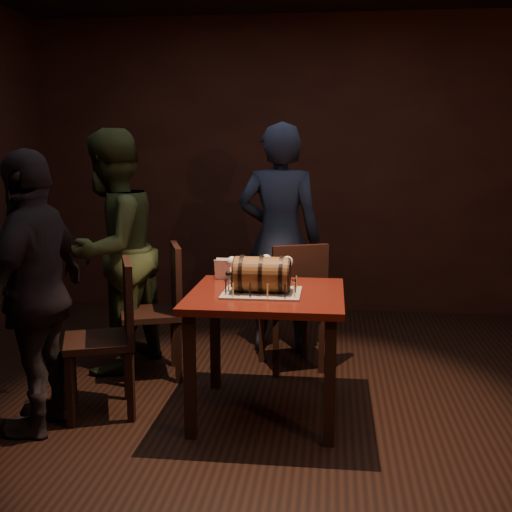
% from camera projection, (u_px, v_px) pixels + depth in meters
% --- Properties ---
extents(room_shell, '(5.04, 5.04, 2.80)m').
position_uv_depth(room_shell, '(265.00, 181.00, 3.68)').
color(room_shell, black).
rests_on(room_shell, ground).
extents(pub_table, '(0.90, 0.90, 0.75)m').
position_uv_depth(pub_table, '(266.00, 310.00, 3.78)').
color(pub_table, '#49110C').
rests_on(pub_table, ground).
extents(cake_board, '(0.45, 0.35, 0.01)m').
position_uv_depth(cake_board, '(262.00, 293.00, 3.72)').
color(cake_board, gray).
rests_on(cake_board, pub_table).
extents(barrel_cake, '(0.38, 0.22, 0.22)m').
position_uv_depth(barrel_cake, '(262.00, 274.00, 3.70)').
color(barrel_cake, brown).
rests_on(barrel_cake, cake_board).
extents(birthday_candles, '(0.40, 0.30, 0.09)m').
position_uv_depth(birthday_candles, '(262.00, 285.00, 3.71)').
color(birthday_candles, '#FFEC98').
rests_on(birthday_candles, cake_board).
extents(wine_glass_left, '(0.07, 0.07, 0.16)m').
position_uv_depth(wine_glass_left, '(232.00, 263.00, 4.04)').
color(wine_glass_left, silver).
rests_on(wine_glass_left, pub_table).
extents(wine_glass_mid, '(0.07, 0.07, 0.16)m').
position_uv_depth(wine_glass_mid, '(266.00, 261.00, 4.11)').
color(wine_glass_mid, silver).
rests_on(wine_glass_mid, pub_table).
extents(wine_glass_right, '(0.07, 0.07, 0.16)m').
position_uv_depth(wine_glass_right, '(287.00, 263.00, 4.05)').
color(wine_glass_right, silver).
rests_on(wine_glass_right, pub_table).
extents(pint_of_ale, '(0.07, 0.07, 0.15)m').
position_uv_depth(pint_of_ale, '(247.00, 272.00, 4.00)').
color(pint_of_ale, silver).
rests_on(pint_of_ale, pub_table).
extents(menu_card, '(0.10, 0.05, 0.13)m').
position_uv_depth(menu_card, '(223.00, 269.00, 4.11)').
color(menu_card, white).
rests_on(menu_card, pub_table).
extents(chair_back, '(0.52, 0.52, 0.93)m').
position_uv_depth(chair_back, '(295.00, 300.00, 4.53)').
color(chair_back, black).
rests_on(chair_back, ground).
extents(chair_left_rear, '(0.51, 0.51, 0.93)m').
position_uv_depth(chair_left_rear, '(162.00, 303.00, 4.44)').
color(chair_left_rear, black).
rests_on(chair_left_rear, ground).
extents(chair_left_front, '(0.52, 0.52, 0.93)m').
position_uv_depth(chair_left_front, '(112.00, 329.00, 3.82)').
color(chair_left_front, black).
rests_on(chair_left_front, ground).
extents(person_back, '(0.66, 0.44, 1.77)m').
position_uv_depth(person_back, '(280.00, 239.00, 4.94)').
color(person_back, '#1C2338').
rests_on(person_back, ground).
extents(person_left_rear, '(0.86, 0.98, 1.72)m').
position_uv_depth(person_left_rear, '(111.00, 251.00, 4.54)').
color(person_left_rear, '#323C1E').
rests_on(person_left_rear, ground).
extents(person_left_front, '(0.44, 0.95, 1.59)m').
position_uv_depth(person_left_front, '(36.00, 293.00, 3.55)').
color(person_left_front, black).
rests_on(person_left_front, ground).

